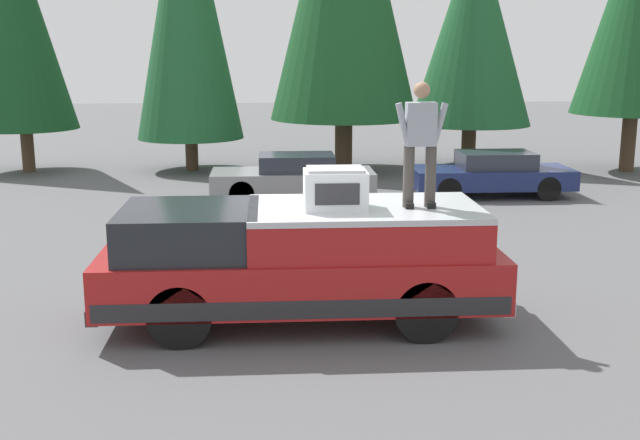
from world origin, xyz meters
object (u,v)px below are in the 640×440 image
person_on_truck_bed (421,141)px  parked_car_navy (492,174)px  compressor_unit (335,189)px  parked_car_grey (294,177)px  pickup_truck (301,261)px

person_on_truck_bed → parked_car_navy: person_on_truck_bed is taller
parked_car_navy → compressor_unit: bearing=152.5°
parked_car_navy → person_on_truck_bed: bearing=158.2°
parked_car_navy → parked_car_grey: size_ratio=1.00×
compressor_unit → person_on_truck_bed: bearing=-87.1°
parked_car_grey → person_on_truck_bed: bearing=-171.2°
pickup_truck → person_on_truck_bed: bearing=-93.9°
parked_car_navy → parked_car_grey: same height
pickup_truck → person_on_truck_bed: size_ratio=3.28×
parked_car_navy → parked_car_grey: (-0.15, 5.16, 0.00)m
person_on_truck_bed → parked_car_grey: bearing=8.8°
pickup_truck → parked_car_grey: bearing=-1.2°
person_on_truck_bed → parked_car_grey: 9.50m
parked_car_grey → pickup_truck: bearing=178.8°
compressor_unit → parked_car_grey: (9.24, 0.27, -1.35)m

